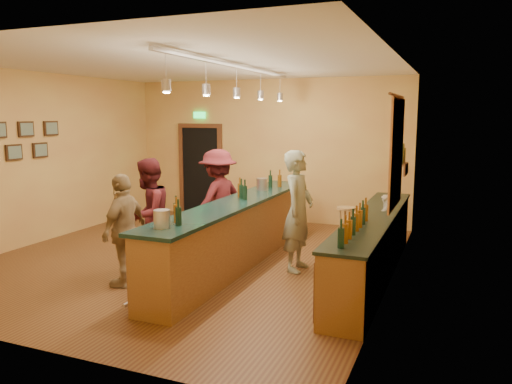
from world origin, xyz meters
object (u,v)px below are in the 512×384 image
at_px(customer_c, 218,200).
at_px(back_counter, 373,245).
at_px(bartender, 298,211).
at_px(bar_stool, 346,215).
at_px(customer_a, 148,215).
at_px(tasting_bar, 237,228).
at_px(customer_b, 125,230).

bearing_deg(customer_c, back_counter, 95.45).
distance_m(back_counter, bartender, 1.23).
xyz_separation_m(customer_c, bar_stool, (2.05, 1.19, -0.34)).
xyz_separation_m(bartender, customer_a, (-2.14, -0.87, -0.06)).
bearing_deg(tasting_bar, customer_a, -146.21).
distance_m(customer_a, customer_b, 0.73).
bearing_deg(bartender, bar_stool, -9.66).
height_order(bartender, customer_a, bartender).
xyz_separation_m(tasting_bar, customer_b, (-1.06, -1.50, 0.19)).
height_order(tasting_bar, customer_c, customer_c).
bearing_deg(customer_b, customer_c, 168.74).
bearing_deg(tasting_bar, back_counter, 4.87).
height_order(tasting_bar, bartender, bartender).
height_order(back_counter, bar_stool, back_counter).
bearing_deg(bar_stool, customer_a, -133.13).
relative_size(back_counter, bartender, 2.43).
xyz_separation_m(back_counter, customer_b, (-3.19, -1.68, 0.31)).
xyz_separation_m(customer_b, bar_stool, (2.41, 3.40, -0.23)).
relative_size(customer_a, customer_b, 1.09).
bearing_deg(bartender, customer_a, 113.90).
relative_size(tasting_bar, customer_b, 3.18).
bearing_deg(customer_a, customer_c, 160.05).
distance_m(customer_c, bar_stool, 2.39).
relative_size(back_counter, customer_a, 2.60).
bearing_deg(back_counter, bar_stool, 114.24).
distance_m(bartender, customer_b, 2.60).
height_order(bartender, customer_c, bartender).
relative_size(tasting_bar, customer_c, 2.82).
relative_size(customer_c, bar_stool, 2.54).
distance_m(back_counter, customer_b, 3.62).
height_order(customer_a, customer_b, customer_a).
xyz_separation_m(customer_a, customer_b, (0.09, -0.72, -0.07)).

